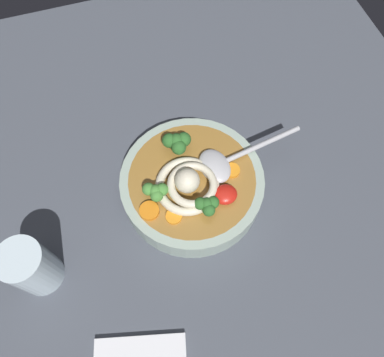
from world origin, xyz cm
name	(u,v)px	position (x,y,z in cm)	size (l,w,h in cm)	color
table_slab	(175,207)	(0.00, 0.00, 1.44)	(99.67, 99.67, 2.89)	#474C56
soup_bowl	(192,185)	(3.23, 1.20, 5.26)	(21.88, 21.88, 4.59)	#9EB2A3
noodle_pile	(189,185)	(2.28, -0.21, 8.78)	(10.43, 10.23, 4.19)	beige
soup_spoon	(223,162)	(8.38, 2.02, 8.28)	(17.52, 6.62, 1.60)	#B7B7BC
chili_sauce_dollop	(225,194)	(6.92, -3.08, 8.27)	(3.54, 3.19, 1.59)	red
broccoli_floret_center	(155,190)	(-2.60, 0.13, 9.31)	(3.69, 3.18, 2.92)	#7A9E60
broccoli_floret_beside_noodles	(207,205)	(3.74, -4.21, 9.26)	(3.59, 3.09, 2.84)	#7A9E60
broccoli_floret_right	(177,142)	(2.61, 6.68, 9.66)	(4.40, 3.79, 3.48)	#7A9E60
carrot_slice_extra_a	(149,211)	(-4.21, -1.99, 7.82)	(2.88, 2.88, 0.68)	orange
carrot_slice_left	(232,170)	(9.33, 0.53, 7.78)	(2.41, 2.41, 0.62)	orange
carrot_slice_extra_b	(174,216)	(-1.11, -3.83, 7.70)	(2.35, 2.35, 0.44)	orange
drinking_glass	(31,267)	(-21.41, -4.93, 7.65)	(6.13, 6.13, 9.53)	silver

